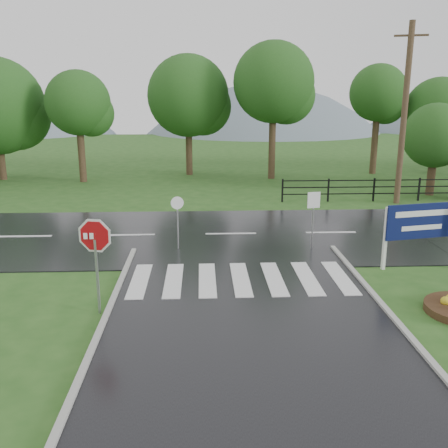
{
  "coord_description": "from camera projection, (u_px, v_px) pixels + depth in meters",
  "views": [
    {
      "loc": [
        -1.14,
        -8.94,
        5.44
      ],
      "look_at": [
        -0.45,
        6.0,
        1.5
      ],
      "focal_mm": 40.0,
      "sensor_mm": 36.0,
      "label": 1
    }
  ],
  "objects": [
    {
      "name": "reg_sign_small",
      "position": [
        313.0,
        209.0,
        17.51
      ],
      "size": [
        0.46,
        0.1,
        2.1
      ],
      "color": "#939399",
      "rests_on": "ground"
    },
    {
      "name": "utility_pole_east",
      "position": [
        404.0,
        114.0,
        24.3
      ],
      "size": [
        1.51,
        0.55,
        8.73
      ],
      "color": "#473523",
      "rests_on": "ground"
    },
    {
      "name": "treeline",
      "position": [
        233.0,
        177.0,
        33.3
      ],
      "size": [
        83.2,
        5.2,
        10.0
      ],
      "color": "#1B4A17",
      "rests_on": "ground"
    },
    {
      "name": "fence_west",
      "position": [
        374.0,
        187.0,
        25.68
      ],
      "size": [
        9.58,
        0.08,
        1.2
      ],
      "color": "black",
      "rests_on": "ground"
    },
    {
      "name": "reg_sign_round",
      "position": [
        178.0,
        216.0,
        17.51
      ],
      "size": [
        0.45,
        0.11,
        1.95
      ],
      "color": "#939399",
      "rests_on": "ground"
    },
    {
      "name": "estate_billboard",
      "position": [
        422.0,
        224.0,
        15.55
      ],
      "size": [
        2.4,
        0.54,
        2.13
      ],
      "color": "silver",
      "rests_on": "ground"
    },
    {
      "name": "hills",
      "position": [
        232.0,
        233.0,
        76.97
      ],
      "size": [
        102.0,
        48.0,
        48.0
      ],
      "color": "slate",
      "rests_on": "ground"
    },
    {
      "name": "ground",
      "position": [
        260.0,
        371.0,
        10.07
      ],
      "size": [
        120.0,
        120.0,
        0.0
      ],
      "primitive_type": "plane",
      "color": "#28541C",
      "rests_on": "ground"
    },
    {
      "name": "stop_sign",
      "position": [
        95.0,
        244.0,
        12.27
      ],
      "size": [
        1.14,
        0.29,
        2.63
      ],
      "color": "#939399",
      "rests_on": "ground"
    },
    {
      "name": "main_road",
      "position": [
        231.0,
        235.0,
        19.73
      ],
      "size": [
        90.0,
        8.0,
        0.04
      ],
      "primitive_type": "cube",
      "color": "black",
      "rests_on": "ground"
    },
    {
      "name": "entrance_tree_left",
      "position": [
        435.0,
        136.0,
        26.66
      ],
      "size": [
        3.43,
        3.43,
        4.95
      ],
      "color": "#3D2B1C",
      "rests_on": "ground"
    },
    {
      "name": "crosswalk",
      "position": [
        241.0,
        279.0,
        14.88
      ],
      "size": [
        6.5,
        2.8,
        0.02
      ],
      "color": "silver",
      "rests_on": "ground"
    }
  ]
}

